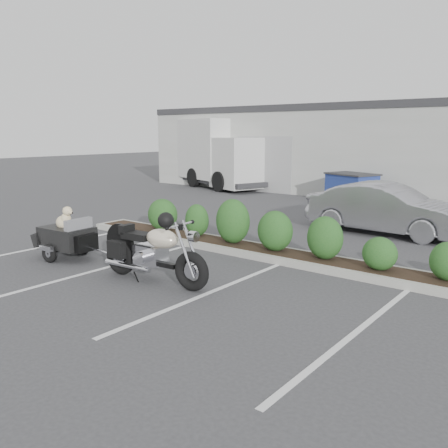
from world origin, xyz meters
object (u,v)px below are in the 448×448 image
Objects in this scene: motorcycle at (153,252)px; pet_trailer at (67,236)px; dumpster at (351,189)px; delivery_truck at (215,154)px; sedan at (386,209)px.

motorcycle reaches higher than pet_trailer.
motorcycle is at bearing -63.61° from dumpster.
dumpster is at bearing 6.44° from delivery_truck.
dumpster is (-1.13, 11.59, 0.04)m from motorcycle.
dumpster is 0.28× the size of delivery_truck.
dumpster reaches higher than pet_trailer.
motorcycle is 0.59× the size of sedan.
motorcycle is 0.32× the size of delivery_truck.
pet_trailer is (-2.79, 0.02, -0.07)m from motorcycle.
pet_trailer is 0.92× the size of dumpster.
motorcycle is 1.15× the size of dumpster.
delivery_truck is at bearing 62.15° from sedan.
delivery_truck reaches higher than motorcycle.
pet_trailer is at bearing -44.76° from delivery_truck.
sedan is (4.66, 6.97, 0.20)m from pet_trailer.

